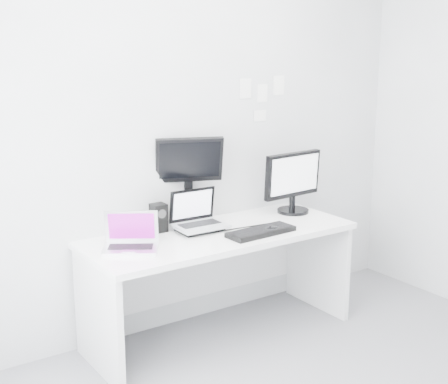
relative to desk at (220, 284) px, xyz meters
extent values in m
plane|color=silver|center=(0.00, 0.35, 0.99)|extent=(3.60, 0.00, 3.60)
cube|color=white|center=(0.00, 0.00, 0.00)|extent=(1.80, 0.70, 0.73)
cube|color=silver|center=(-0.65, -0.02, 0.49)|extent=(0.40, 0.37, 0.24)
cube|color=black|center=(-0.32, 0.23, 0.46)|extent=(0.10, 0.10, 0.19)
cube|color=#ACAFB3|center=(-0.09, 0.09, 0.50)|extent=(0.34, 0.27, 0.28)
cube|color=black|center=(-0.06, 0.29, 0.67)|extent=(0.48, 0.31, 0.61)
cube|color=black|center=(0.71, 0.11, 0.59)|extent=(0.51, 0.27, 0.46)
cube|color=black|center=(0.19, -0.19, 0.38)|extent=(0.47, 0.19, 0.03)
ellipsoid|color=black|center=(0.28, -0.19, 0.39)|extent=(0.14, 0.10, 0.04)
cube|color=white|center=(0.45, 0.34, 1.26)|extent=(0.10, 0.00, 0.14)
cube|color=white|center=(0.60, 0.34, 1.22)|extent=(0.09, 0.00, 0.13)
cube|color=white|center=(0.75, 0.34, 1.26)|extent=(0.10, 0.00, 0.14)
cube|color=white|center=(0.58, 0.34, 1.05)|extent=(0.11, 0.00, 0.08)
camera|label=1|loc=(-2.20, -3.29, 1.58)|focal=50.84mm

